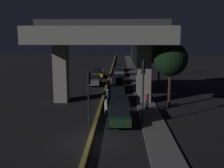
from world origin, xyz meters
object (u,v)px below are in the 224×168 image
Objects in this scene: traffic_light_left_of_median at (89,88)px; street_lamp at (130,51)px; car_grey_sixth at (120,67)px; car_black_fourth at (118,79)px; motorcycle_black_filtering_far at (111,84)px; car_dark_green_third at (117,83)px; motorcycle_white_filtering_near at (106,108)px; car_grey_fifth at (119,72)px; car_dark_green_lead at (119,111)px; car_taxi_yellow_second_oncoming at (99,73)px; pedestrian_on_sidewalk at (147,100)px; traffic_light_right_of_median at (143,81)px; motorcycle_blue_filtering_mid at (108,96)px; car_grey_lead_oncoming at (95,80)px; car_black_second at (118,96)px.

traffic_light_left_of_median is 24.70m from street_lamp.
car_grey_sixth is (-1.66, 13.09, -4.24)m from street_lamp.
motorcycle_black_filtering_far reaches higher than car_black_fourth.
car_dark_green_third is 0.85× the size of car_grey_sixth.
motorcycle_black_filtering_far reaches higher than motorcycle_white_filtering_near.
motorcycle_black_filtering_far is (-0.95, -13.32, -0.16)m from car_grey_fifth.
car_grey_sixth is at bearing -1.73° from car_dark_green_lead.
car_taxi_yellow_second_oncoming is 24.07m from motorcycle_white_filtering_near.
traffic_light_left_of_median is 2.63× the size of pedestrian_on_sidewalk.
traffic_light_right_of_median is 2.87× the size of motorcycle_blue_filtering_mid.
car_grey_lead_oncoming is at bearing 170.94° from car_grey_sixth.
car_grey_sixth is at bearing -4.93° from motorcycle_blue_filtering_mid.
car_grey_sixth is 11.36m from car_taxi_yellow_second_oncoming.
traffic_light_left_of_median is 2.43× the size of motorcycle_blue_filtering_mid.
traffic_light_left_of_median is 0.95× the size of car_black_second.
car_black_second is at bearing -0.05° from car_dark_green_lead.
street_lamp reaches higher than car_black_second.
car_black_second is 7.76m from car_dark_green_third.
traffic_light_right_of_median is at bearing -174.45° from car_grey_sixth.
car_grey_lead_oncoming is (-1.39, 18.52, -2.31)m from traffic_light_left_of_median.
car_black_fourth is 16.47m from car_grey_sixth.
car_grey_sixth is 2.45× the size of motorcycle_white_filtering_near.
pedestrian_on_sidewalk is at bearing -173.74° from car_grey_fifth.
car_black_fourth is (-1.95, -3.38, -4.33)m from street_lamp.
pedestrian_on_sidewalk is at bearing -133.91° from motorcycle_blue_filtering_mid.
car_grey_lead_oncoming is at bearing 107.48° from traffic_light_right_of_median.
motorcycle_black_filtering_far is at bearing 15.20° from car_taxi_yellow_second_oncoming.
pedestrian_on_sidewalk reaches higher than car_taxi_yellow_second_oncoming.
car_taxi_yellow_second_oncoming is 2.23× the size of motorcycle_blue_filtering_mid.
street_lamp is 1.76× the size of car_grey_sixth.
street_lamp reaches higher than motorcycle_white_filtering_near.
car_grey_fifth is 2.61× the size of pedestrian_on_sidewalk.
car_grey_sixth is (-1.97, 37.38, -2.90)m from traffic_light_right_of_median.
motorcycle_black_filtering_far is (2.74, -10.77, -0.28)m from car_taxi_yellow_second_oncoming.
car_taxi_yellow_second_oncoming reaches higher than car_black_second.
traffic_light_left_of_median is 26.84m from car_taxi_yellow_second_oncoming.
traffic_light_left_of_median is at bearing 3.29° from car_grey_lead_oncoming.
car_dark_green_third is at bearing -10.55° from motorcycle_blue_filtering_mid.
car_black_fourth is 2.29× the size of motorcycle_black_filtering_far.
traffic_light_right_of_median reaches higher than motorcycle_white_filtering_near.
car_dark_green_third is 0.93× the size of car_black_fourth.
car_black_second is at bearing 17.43° from car_grey_lead_oncoming.
car_dark_green_lead is at bearing -175.15° from motorcycle_black_filtering_far.
car_dark_green_third is at bearing -0.23° from car_dark_green_lead.
car_dark_green_third is at bearing -134.01° from motorcycle_black_filtering_far.
car_black_fourth is 18.13m from motorcycle_white_filtering_near.
car_black_second is at bearing -10.81° from motorcycle_white_filtering_near.
motorcycle_white_filtering_near is (-1.05, -4.58, -0.21)m from car_black_second.
car_black_second is 1.10× the size of car_black_fourth.
motorcycle_white_filtering_near is (-0.92, -18.10, -0.07)m from car_black_fourth.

